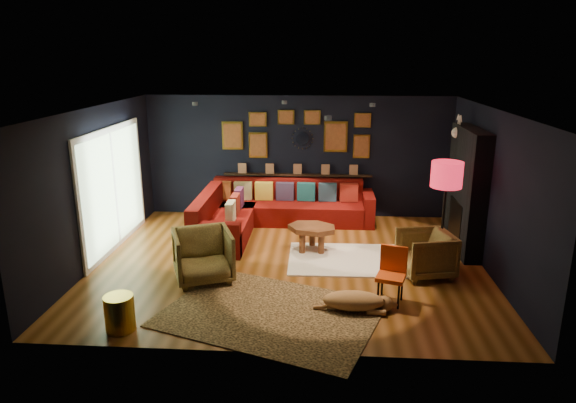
# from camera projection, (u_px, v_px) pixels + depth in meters

# --- Properties ---
(floor) EXTENTS (6.50, 6.50, 0.00)m
(floor) POSITION_uv_depth(u_px,v_px,m) (289.00, 263.00, 8.75)
(floor) COLOR #925626
(floor) RESTS_ON ground
(room_walls) EXTENTS (6.50, 6.50, 6.50)m
(room_walls) POSITION_uv_depth(u_px,v_px,m) (289.00, 172.00, 8.31)
(room_walls) COLOR black
(room_walls) RESTS_ON ground
(sectional) EXTENTS (3.41, 2.69, 0.86)m
(sectional) POSITION_uv_depth(u_px,v_px,m) (265.00, 213.00, 10.44)
(sectional) COLOR maroon
(sectional) RESTS_ON ground
(ledge) EXTENTS (3.20, 0.12, 0.04)m
(ledge) POSITION_uv_depth(u_px,v_px,m) (298.00, 175.00, 11.07)
(ledge) COLOR black
(ledge) RESTS_ON room_walls
(gallery_wall) EXTENTS (3.15, 0.04, 1.02)m
(gallery_wall) POSITION_uv_depth(u_px,v_px,m) (297.00, 134.00, 10.86)
(gallery_wall) COLOR gold
(gallery_wall) RESTS_ON room_walls
(sunburst_mirror) EXTENTS (0.47, 0.16, 0.47)m
(sunburst_mirror) POSITION_uv_depth(u_px,v_px,m) (302.00, 139.00, 10.88)
(sunburst_mirror) COLOR silver
(sunburst_mirror) RESTS_ON room_walls
(fireplace) EXTENTS (0.31, 1.60, 2.20)m
(fireplace) POSITION_uv_depth(u_px,v_px,m) (466.00, 195.00, 9.13)
(fireplace) COLOR black
(fireplace) RESTS_ON ground
(deer_head) EXTENTS (0.50, 0.28, 0.45)m
(deer_head) POSITION_uv_depth(u_px,v_px,m) (467.00, 133.00, 9.32)
(deer_head) COLOR white
(deer_head) RESTS_ON fireplace
(sliding_door) EXTENTS (0.06, 2.80, 2.20)m
(sliding_door) POSITION_uv_depth(u_px,v_px,m) (114.00, 188.00, 9.23)
(sliding_door) COLOR white
(sliding_door) RESTS_ON ground
(ceiling_spots) EXTENTS (3.30, 2.50, 0.06)m
(ceiling_spots) POSITION_uv_depth(u_px,v_px,m) (292.00, 107.00, 8.81)
(ceiling_spots) COLOR black
(ceiling_spots) RESTS_ON room_walls
(shag_rug) EXTENTS (2.04, 1.50, 0.03)m
(shag_rug) POSITION_uv_depth(u_px,v_px,m) (348.00, 259.00, 8.86)
(shag_rug) COLOR white
(shag_rug) RESTS_ON ground
(leopard_rug) EXTENTS (3.34, 2.86, 0.02)m
(leopard_rug) POSITION_uv_depth(u_px,v_px,m) (271.00, 313.00, 7.03)
(leopard_rug) COLOR #B1854F
(leopard_rug) RESTS_ON ground
(coffee_table) EXTENTS (1.05, 0.89, 0.45)m
(coffee_table) POSITION_uv_depth(u_px,v_px,m) (312.00, 231.00, 9.18)
(coffee_table) COLOR brown
(coffee_table) RESTS_ON shag_rug
(pouf) EXTENTS (0.59, 0.59, 0.38)m
(pouf) POSITION_uv_depth(u_px,v_px,m) (231.00, 221.00, 10.21)
(pouf) COLOR #A31B1B
(pouf) RESTS_ON shag_rug
(armchair_left) EXTENTS (1.10, 1.07, 0.89)m
(armchair_left) POSITION_uv_depth(u_px,v_px,m) (203.00, 253.00, 7.98)
(armchair_left) COLOR tan
(armchair_left) RESTS_ON ground
(armchair_right) EXTENTS (0.87, 0.91, 0.80)m
(armchair_right) POSITION_uv_depth(u_px,v_px,m) (426.00, 252.00, 8.17)
(armchair_right) COLOR tan
(armchair_right) RESTS_ON ground
(gold_stool) EXTENTS (0.38, 0.38, 0.47)m
(gold_stool) POSITION_uv_depth(u_px,v_px,m) (120.00, 313.00, 6.57)
(gold_stool) COLOR gold
(gold_stool) RESTS_ON ground
(orange_chair) EXTENTS (0.48, 0.48, 0.81)m
(orange_chair) POSITION_uv_depth(u_px,v_px,m) (392.00, 270.00, 7.28)
(orange_chair) COLOR black
(orange_chair) RESTS_ON ground
(floor_lamp) EXTENTS (0.50, 0.50, 1.80)m
(floor_lamp) POSITION_uv_depth(u_px,v_px,m) (446.00, 179.00, 8.12)
(floor_lamp) COLOR black
(floor_lamp) RESTS_ON ground
(dog) EXTENTS (1.18, 0.61, 0.37)m
(dog) POSITION_uv_depth(u_px,v_px,m) (354.00, 297.00, 7.07)
(dog) COLOR tan
(dog) RESTS_ON leopard_rug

